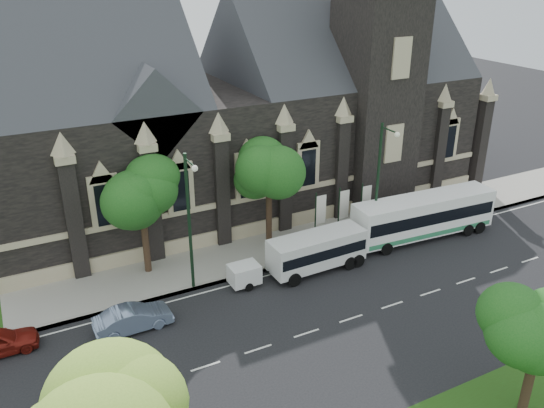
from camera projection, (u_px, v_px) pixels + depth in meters
ground at (306, 333)px, 30.89m from camera, size 160.00×160.00×0.00m
sidewalk at (237, 258)px, 38.58m from camera, size 80.00×5.00×0.15m
museum at (246, 106)px, 44.99m from camera, size 40.00×17.70×29.90m
tree_park_east at (541, 324)px, 24.03m from camera, size 3.40×3.40×6.28m
tree_walk_right at (270, 167)px, 38.59m from camera, size 4.08×4.08×7.80m
tree_walk_left at (143, 191)px, 34.84m from camera, size 3.91×3.91×7.64m
street_lamp_near at (380, 177)px, 38.78m from camera, size 0.36×1.88×9.00m
street_lamp_mid at (190, 216)px, 32.91m from camera, size 0.36×1.88×9.00m
banner_flag_left at (319, 213)px, 39.88m from camera, size 0.90×0.10×4.00m
banner_flag_center at (342, 208)px, 40.72m from camera, size 0.90×0.10×4.00m
banner_flag_right at (364, 203)px, 41.56m from camera, size 0.90×0.10×4.00m
tour_coach at (424, 216)px, 40.84m from camera, size 11.37×3.19×3.28m
shuttle_bus at (317, 250)px, 36.66m from camera, size 6.74×2.54×2.58m
box_trailer at (244, 274)px, 35.10m from camera, size 2.74×1.61×1.46m
sedan at (133, 318)px, 30.97m from camera, size 4.35×1.60×1.42m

